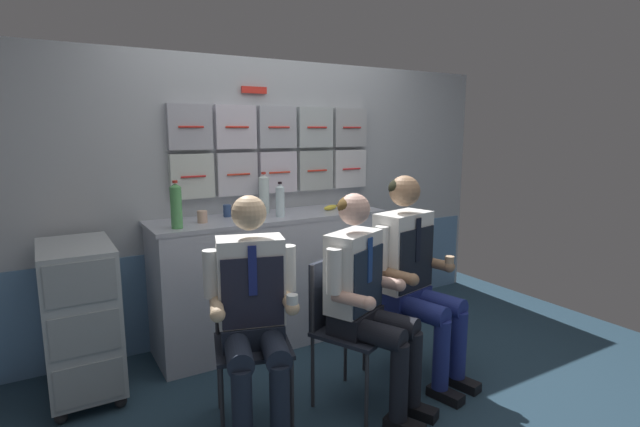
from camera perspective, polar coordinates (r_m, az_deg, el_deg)
ground at (r=3.15m, az=6.73°, el=-21.25°), size 4.80×4.80×0.04m
galley_bulkhead at (r=3.91m, az=-5.25°, el=2.01°), size 4.20×0.14×2.15m
galley_counter at (r=3.71m, az=-5.82°, el=-7.66°), size 1.78×0.53×0.98m
service_trolley at (r=3.27m, az=-26.67°, el=-10.84°), size 0.40×0.65×0.94m
folding_chair_left at (r=2.77m, az=-8.30°, el=-12.93°), size 0.50×0.50×0.86m
crew_member_left at (r=2.56m, az=-8.00°, el=-10.81°), size 0.51×0.66×1.27m
folding_chair_right at (r=2.88m, az=2.62°, el=-11.87°), size 0.53×0.53×0.86m
crew_member_right at (r=2.75m, az=5.54°, el=-9.46°), size 0.55×0.66×1.26m
folding_chair_by_counter at (r=3.29m, az=8.63°, el=-9.18°), size 0.48×0.48×0.86m
crew_member_by_counter at (r=3.14m, az=11.02°, el=-6.28°), size 0.54×0.69×1.32m
water_bottle_short at (r=3.20m, az=-16.80°, el=0.90°), size 0.07×0.07×0.31m
water_bottle_clear at (r=3.51m, az=-4.78°, el=1.59°), size 0.06×0.06×0.26m
sparkling_bottle_green at (r=3.67m, az=-6.71°, el=2.38°), size 0.08×0.08×0.32m
espresso_cup_small at (r=3.57m, az=-11.03°, el=0.36°), size 0.06×0.06×0.09m
paper_cup_tan at (r=3.37m, az=-13.88°, el=-0.33°), size 0.07×0.07×0.08m
snack_banana at (r=3.81m, az=1.27°, el=0.74°), size 0.17×0.10×0.04m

